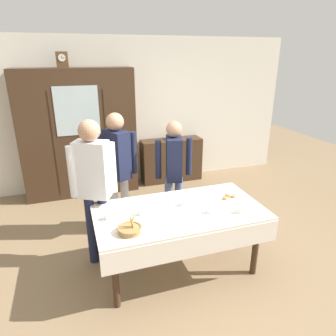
% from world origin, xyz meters
% --- Properties ---
extents(ground_plane, '(12.00, 12.00, 0.00)m').
position_xyz_m(ground_plane, '(0.00, 0.00, 0.00)').
color(ground_plane, '#846B4C').
rests_on(ground_plane, ground).
extents(back_wall, '(6.40, 0.10, 2.70)m').
position_xyz_m(back_wall, '(0.00, 2.65, 1.35)').
color(back_wall, silver).
rests_on(back_wall, ground).
extents(dining_table, '(1.86, 0.98, 0.78)m').
position_xyz_m(dining_table, '(0.00, -0.24, 0.68)').
color(dining_table, '#3D2819').
rests_on(dining_table, ground).
extents(wall_cabinet, '(1.92, 0.46, 2.18)m').
position_xyz_m(wall_cabinet, '(-0.90, 2.35, 1.09)').
color(wall_cabinet, '#3D2819').
rests_on(wall_cabinet, ground).
extents(mantel_clock, '(0.18, 0.11, 0.24)m').
position_xyz_m(mantel_clock, '(-1.04, 2.35, 2.31)').
color(mantel_clock, brown).
rests_on(mantel_clock, wall_cabinet).
extents(bookshelf_low, '(1.18, 0.35, 0.84)m').
position_xyz_m(bookshelf_low, '(0.80, 2.41, 0.42)').
color(bookshelf_low, '#3D2819').
rests_on(bookshelf_low, ground).
extents(book_stack, '(0.17, 0.21, 0.09)m').
position_xyz_m(book_stack, '(0.80, 2.41, 0.88)').
color(book_stack, '#664C7A').
rests_on(book_stack, bookshelf_low).
extents(tea_cup_mid_left, '(0.13, 0.13, 0.06)m').
position_xyz_m(tea_cup_mid_left, '(0.29, -0.38, 0.81)').
color(tea_cup_mid_left, white).
rests_on(tea_cup_mid_left, dining_table).
extents(tea_cup_near_right, '(0.13, 0.13, 0.06)m').
position_xyz_m(tea_cup_near_right, '(0.08, -0.12, 0.81)').
color(tea_cup_near_right, silver).
rests_on(tea_cup_near_right, dining_table).
extents(tea_cup_back_edge, '(0.13, 0.13, 0.06)m').
position_xyz_m(tea_cup_back_edge, '(0.60, -0.47, 0.81)').
color(tea_cup_back_edge, silver).
rests_on(tea_cup_back_edge, dining_table).
extents(tea_cup_center, '(0.13, 0.13, 0.06)m').
position_xyz_m(tea_cup_center, '(-0.43, -0.18, 0.81)').
color(tea_cup_center, silver).
rests_on(tea_cup_center, dining_table).
extents(tea_cup_far_right, '(0.13, 0.13, 0.06)m').
position_xyz_m(tea_cup_far_right, '(-0.78, -0.16, 0.81)').
color(tea_cup_far_right, white).
rests_on(tea_cup_far_right, dining_table).
extents(bread_basket, '(0.24, 0.24, 0.16)m').
position_xyz_m(bread_basket, '(-0.61, -0.47, 0.81)').
color(bread_basket, '#9E7542').
rests_on(bread_basket, dining_table).
extents(pastry_plate, '(0.28, 0.28, 0.05)m').
position_xyz_m(pastry_plate, '(0.65, -0.14, 0.79)').
color(pastry_plate, white).
rests_on(pastry_plate, dining_table).
extents(spoon_far_right, '(0.12, 0.02, 0.01)m').
position_xyz_m(spoon_far_right, '(0.58, 0.12, 0.78)').
color(spoon_far_right, silver).
rests_on(spoon_far_right, dining_table).
extents(spoon_center, '(0.12, 0.02, 0.01)m').
position_xyz_m(spoon_center, '(-0.06, 0.13, 0.78)').
color(spoon_center, silver).
rests_on(spoon_center, dining_table).
extents(spoon_mid_right, '(0.12, 0.02, 0.01)m').
position_xyz_m(spoon_mid_right, '(-0.10, -0.48, 0.78)').
color(spoon_mid_right, silver).
rests_on(spoon_mid_right, dining_table).
extents(person_near_right_end, '(0.52, 0.40, 1.57)m').
position_xyz_m(person_near_right_end, '(0.25, 0.69, 0.95)').
color(person_near_right_end, slate).
rests_on(person_near_right_end, ground).
extents(person_behind_table_right, '(0.52, 0.35, 1.75)m').
position_xyz_m(person_behind_table_right, '(-0.86, 0.26, 1.07)').
color(person_behind_table_right, '#191E38').
rests_on(person_behind_table_right, ground).
extents(person_beside_shelf, '(0.52, 0.41, 1.70)m').
position_xyz_m(person_beside_shelf, '(-0.50, 0.82, 1.04)').
color(person_beside_shelf, silver).
rests_on(person_beside_shelf, ground).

